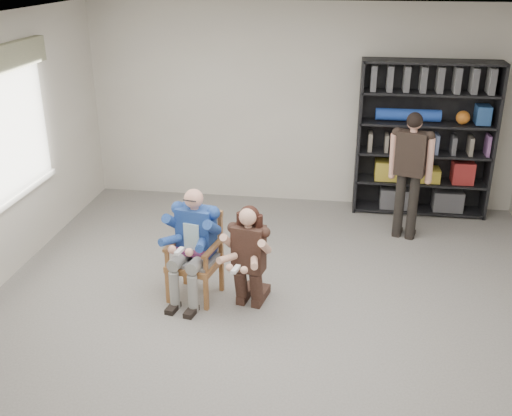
% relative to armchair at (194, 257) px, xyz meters
% --- Properties ---
extents(room_shell, '(6.00, 7.00, 2.80)m').
position_rel_armchair_xyz_m(room_shell, '(0.84, -0.59, 0.94)').
color(room_shell, beige).
rests_on(room_shell, ground).
extents(floor, '(6.00, 7.00, 0.01)m').
position_rel_armchair_xyz_m(floor, '(0.84, -0.59, -0.46)').
color(floor, slate).
rests_on(floor, ground).
extents(window_left, '(0.16, 2.00, 1.75)m').
position_rel_armchair_xyz_m(window_left, '(-2.11, 0.41, 1.17)').
color(window_left, silver).
rests_on(window_left, room_shell).
extents(armchair, '(0.63, 0.61, 0.93)m').
position_rel_armchair_xyz_m(armchair, '(0.00, 0.00, 0.00)').
color(armchair, brown).
rests_on(armchair, floor).
extents(seated_man, '(0.65, 0.81, 1.21)m').
position_rel_armchair_xyz_m(seated_man, '(0.00, 0.00, 0.14)').
color(seated_man, navy).
rests_on(seated_man, floor).
extents(kneeling_woman, '(0.60, 0.82, 1.11)m').
position_rel_armchair_xyz_m(kneeling_woman, '(0.58, -0.12, 0.09)').
color(kneeling_woman, '#321F17').
rests_on(kneeling_woman, floor).
extents(bookshelf, '(1.80, 0.38, 2.10)m').
position_rel_armchair_xyz_m(bookshelf, '(2.54, 2.69, 0.59)').
color(bookshelf, black).
rests_on(bookshelf, floor).
extents(standing_man, '(0.57, 0.42, 1.63)m').
position_rel_armchair_xyz_m(standing_man, '(2.28, 1.81, 0.35)').
color(standing_man, black).
rests_on(standing_man, floor).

